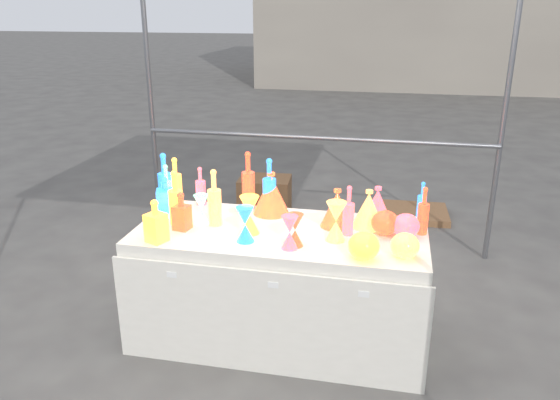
% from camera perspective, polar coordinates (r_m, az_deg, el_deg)
% --- Properties ---
extents(ground, '(80.00, 80.00, 0.00)m').
position_cam_1_polar(ground, '(3.75, -0.00, -13.82)').
color(ground, slate).
rests_on(ground, ground).
extents(display_table, '(1.84, 0.83, 0.75)m').
position_cam_1_polar(display_table, '(3.55, -0.03, -8.85)').
color(display_table, white).
rests_on(display_table, ground).
extents(cardboard_box_closed, '(0.55, 0.42, 0.38)m').
position_cam_1_polar(cardboard_box_closed, '(5.71, -1.60, 0.48)').
color(cardboard_box_closed, brown).
rests_on(cardboard_box_closed, ground).
extents(cardboard_box_flat, '(0.81, 0.59, 0.07)m').
position_cam_1_polar(cardboard_box_flat, '(5.83, 13.26, -1.30)').
color(cardboard_box_flat, brown).
rests_on(cardboard_box_flat, ground).
extents(bottle_0, '(0.11, 0.11, 0.33)m').
position_cam_1_polar(bottle_0, '(3.88, -10.86, 2.04)').
color(bottle_0, red).
rests_on(bottle_0, display_table).
extents(bottle_1, '(0.10, 0.10, 0.39)m').
position_cam_1_polar(bottle_1, '(3.78, -11.96, 1.98)').
color(bottle_1, '#188837').
rests_on(bottle_1, display_table).
extents(bottle_2, '(0.11, 0.11, 0.40)m').
position_cam_1_polar(bottle_2, '(3.71, -3.34, 2.09)').
color(bottle_2, orange).
rests_on(bottle_2, display_table).
extents(bottle_3, '(0.08, 0.08, 0.27)m').
position_cam_1_polar(bottle_3, '(3.83, -8.30, 1.48)').
color(bottle_3, '#1F1FB6').
rests_on(bottle_3, display_table).
extents(bottle_4, '(0.11, 0.11, 0.37)m').
position_cam_1_polar(bottle_4, '(3.44, -6.87, 0.27)').
color(bottle_4, '#147E61').
rests_on(bottle_4, display_table).
extents(bottle_5, '(0.08, 0.08, 0.33)m').
position_cam_1_polar(bottle_5, '(3.73, -11.75, 1.24)').
color(bottle_5, '#BC2563').
rests_on(bottle_5, display_table).
extents(bottle_6, '(0.12, 0.12, 0.35)m').
position_cam_1_polar(bottle_6, '(3.50, -10.86, 0.27)').
color(bottle_6, red).
rests_on(bottle_6, display_table).
extents(bottle_7, '(0.12, 0.12, 0.38)m').
position_cam_1_polar(bottle_7, '(3.60, -1.12, 1.46)').
color(bottle_7, '#188837').
rests_on(bottle_7, display_table).
extents(decanter_0, '(0.14, 0.14, 0.26)m').
position_cam_1_polar(decanter_0, '(3.27, -12.86, -2.12)').
color(decanter_0, red).
rests_on(decanter_0, display_table).
extents(decanter_1, '(0.11, 0.11, 0.24)m').
position_cam_1_polar(decanter_1, '(3.42, -10.26, -1.11)').
color(decanter_1, orange).
rests_on(decanter_1, display_table).
extents(decanter_2, '(0.14, 0.14, 0.27)m').
position_cam_1_polar(decanter_2, '(3.66, -11.92, 0.37)').
color(decanter_2, '#188837').
rests_on(decanter_2, display_table).
extents(hourglass_0, '(0.12, 0.12, 0.20)m').
position_cam_1_polar(hourglass_0, '(3.14, 1.58, -3.16)').
color(hourglass_0, orange).
rests_on(hourglass_0, display_table).
extents(hourglass_1, '(0.11, 0.11, 0.20)m').
position_cam_1_polar(hourglass_1, '(3.11, 1.02, -3.39)').
color(hourglass_1, '#1F1FB6').
rests_on(hourglass_1, display_table).
extents(hourglass_2, '(0.14, 0.14, 0.24)m').
position_cam_1_polar(hourglass_2, '(3.22, 5.86, -2.22)').
color(hourglass_2, '#147E61').
rests_on(hourglass_2, display_table).
extents(hourglass_3, '(0.11, 0.11, 0.19)m').
position_cam_1_polar(hourglass_3, '(3.50, -8.20, -0.98)').
color(hourglass_3, '#BC2563').
rests_on(hourglass_3, display_table).
extents(hourglass_4, '(0.15, 0.15, 0.24)m').
position_cam_1_polar(hourglass_4, '(3.31, -3.18, -1.56)').
color(hourglass_4, red).
rests_on(hourglass_4, display_table).
extents(hourglass_5, '(0.11, 0.11, 0.21)m').
position_cam_1_polar(hourglass_5, '(3.20, -3.66, -2.57)').
color(hourglass_5, '#188837').
rests_on(hourglass_5, display_table).
extents(globe_0, '(0.19, 0.19, 0.14)m').
position_cam_1_polar(globe_0, '(3.02, 8.75, -4.93)').
color(globe_0, red).
rests_on(globe_0, display_table).
extents(globe_1, '(0.21, 0.21, 0.13)m').
position_cam_1_polar(globe_1, '(3.09, 12.91, -4.81)').
color(globe_1, '#147E61').
rests_on(globe_1, display_table).
extents(globe_2, '(0.21, 0.21, 0.13)m').
position_cam_1_polar(globe_2, '(3.37, 10.88, -2.47)').
color(globe_2, orange).
rests_on(globe_2, display_table).
extents(globe_3, '(0.20, 0.20, 0.13)m').
position_cam_1_polar(globe_3, '(3.36, 13.02, -2.75)').
color(globe_3, '#1F1FB6').
rests_on(globe_3, display_table).
extents(lampshade_0, '(0.29, 0.29, 0.28)m').
position_cam_1_polar(lampshade_0, '(3.62, -0.94, 0.73)').
color(lampshade_0, gold).
rests_on(lampshade_0, display_table).
extents(lampshade_1, '(0.21, 0.21, 0.25)m').
position_cam_1_polar(lampshade_1, '(3.43, 5.97, -0.81)').
color(lampshade_1, gold).
rests_on(lampshade_1, display_table).
extents(lampshade_2, '(0.23, 0.23, 0.23)m').
position_cam_1_polar(lampshade_2, '(3.55, 10.14, -0.42)').
color(lampshade_2, '#1F1FB6').
rests_on(lampshade_2, display_table).
extents(lampshade_3, '(0.22, 0.22, 0.24)m').
position_cam_1_polar(lampshade_3, '(3.45, 9.23, -0.88)').
color(lampshade_3, '#147E61').
rests_on(lampshade_3, display_table).
extents(bottle_8, '(0.07, 0.07, 0.26)m').
position_cam_1_polar(bottle_8, '(3.62, 14.60, -0.11)').
color(bottle_8, '#188837').
rests_on(bottle_8, display_table).
extents(bottle_9, '(0.08, 0.08, 0.30)m').
position_cam_1_polar(bottle_9, '(3.40, 14.76, -1.08)').
color(bottle_9, orange).
rests_on(bottle_9, display_table).
extents(bottle_10, '(0.08, 0.08, 0.31)m').
position_cam_1_polar(bottle_10, '(3.30, 7.18, -1.08)').
color(bottle_10, '#1F1FB6').
rests_on(bottle_10, display_table).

